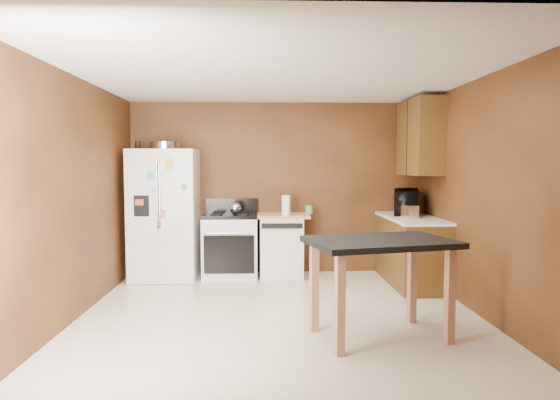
{
  "coord_description": "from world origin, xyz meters",
  "views": [
    {
      "loc": [
        -0.17,
        -5.09,
        1.58
      ],
      "look_at": [
        0.03,
        0.85,
        1.17
      ],
      "focal_mm": 32.0,
      "sensor_mm": 36.0,
      "label": 1
    }
  ],
  "objects_px": {
    "green_canister": "(309,210)",
    "kettle": "(235,208)",
    "island": "(380,254)",
    "pen_cup": "(138,145)",
    "toaster": "(410,212)",
    "gas_range": "(231,245)",
    "refrigerator": "(165,214)",
    "dishwasher": "(281,245)",
    "paper_towel": "(286,205)",
    "roasting_pan": "(165,146)",
    "microwave": "(406,203)"
  },
  "relations": [
    {
      "from": "pen_cup",
      "to": "toaster",
      "type": "relative_size",
      "value": 0.5
    },
    {
      "from": "kettle",
      "to": "toaster",
      "type": "relative_size",
      "value": 0.74
    },
    {
      "from": "pen_cup",
      "to": "refrigerator",
      "type": "bearing_deg",
      "value": 16.25
    },
    {
      "from": "pen_cup",
      "to": "island",
      "type": "distance_m",
      "value": 3.82
    },
    {
      "from": "roasting_pan",
      "to": "dishwasher",
      "type": "xyz_separation_m",
      "value": [
        1.61,
        0.08,
        -1.4
      ]
    },
    {
      "from": "gas_range",
      "to": "microwave",
      "type": "bearing_deg",
      "value": -4.76
    },
    {
      "from": "green_canister",
      "to": "toaster",
      "type": "relative_size",
      "value": 0.52
    },
    {
      "from": "green_canister",
      "to": "kettle",
      "type": "bearing_deg",
      "value": -171.55
    },
    {
      "from": "kettle",
      "to": "refrigerator",
      "type": "distance_m",
      "value": 0.99
    },
    {
      "from": "green_canister",
      "to": "microwave",
      "type": "relative_size",
      "value": 0.2
    },
    {
      "from": "toaster",
      "to": "island",
      "type": "bearing_deg",
      "value": -123.83
    },
    {
      "from": "paper_towel",
      "to": "island",
      "type": "distance_m",
      "value": 2.59
    },
    {
      "from": "microwave",
      "to": "pen_cup",
      "type": "bearing_deg",
      "value": 104.9
    },
    {
      "from": "green_canister",
      "to": "gas_range",
      "type": "distance_m",
      "value": 1.22
    },
    {
      "from": "paper_towel",
      "to": "refrigerator",
      "type": "bearing_deg",
      "value": 179.15
    },
    {
      "from": "kettle",
      "to": "toaster",
      "type": "height_order",
      "value": "kettle"
    },
    {
      "from": "island",
      "to": "toaster",
      "type": "bearing_deg",
      "value": 66.4
    },
    {
      "from": "toaster",
      "to": "microwave",
      "type": "height_order",
      "value": "microwave"
    },
    {
      "from": "toaster",
      "to": "dishwasher",
      "type": "height_order",
      "value": "toaster"
    },
    {
      "from": "microwave",
      "to": "dishwasher",
      "type": "distance_m",
      "value": 1.84
    },
    {
      "from": "refrigerator",
      "to": "gas_range",
      "type": "bearing_deg",
      "value": 3.81
    },
    {
      "from": "green_canister",
      "to": "toaster",
      "type": "bearing_deg",
      "value": -30.14
    },
    {
      "from": "refrigerator",
      "to": "pen_cup",
      "type": "bearing_deg",
      "value": -163.75
    },
    {
      "from": "gas_range",
      "to": "island",
      "type": "bearing_deg",
      "value": -59.05
    },
    {
      "from": "roasting_pan",
      "to": "pen_cup",
      "type": "relative_size",
      "value": 3.65
    },
    {
      "from": "gas_range",
      "to": "dishwasher",
      "type": "bearing_deg",
      "value": 1.94
    },
    {
      "from": "microwave",
      "to": "kettle",
      "type": "bearing_deg",
      "value": 102.42
    },
    {
      "from": "kettle",
      "to": "roasting_pan",
      "type": "bearing_deg",
      "value": 178.81
    },
    {
      "from": "roasting_pan",
      "to": "pen_cup",
      "type": "height_order",
      "value": "pen_cup"
    },
    {
      "from": "roasting_pan",
      "to": "green_canister",
      "type": "relative_size",
      "value": 3.53
    },
    {
      "from": "gas_range",
      "to": "toaster",
      "type": "bearing_deg",
      "value": -15.12
    },
    {
      "from": "refrigerator",
      "to": "dishwasher",
      "type": "height_order",
      "value": "refrigerator"
    },
    {
      "from": "green_canister",
      "to": "island",
      "type": "bearing_deg",
      "value": -81.15
    },
    {
      "from": "refrigerator",
      "to": "island",
      "type": "xyz_separation_m",
      "value": [
        2.44,
        -2.49,
        -0.13
      ]
    },
    {
      "from": "kettle",
      "to": "toaster",
      "type": "distance_m",
      "value": 2.36
    },
    {
      "from": "pen_cup",
      "to": "paper_towel",
      "type": "relative_size",
      "value": 0.41
    },
    {
      "from": "roasting_pan",
      "to": "pen_cup",
      "type": "distance_m",
      "value": 0.36
    },
    {
      "from": "paper_towel",
      "to": "green_canister",
      "type": "height_order",
      "value": "paper_towel"
    },
    {
      "from": "pen_cup",
      "to": "kettle",
      "type": "distance_m",
      "value": 1.58
    },
    {
      "from": "roasting_pan",
      "to": "refrigerator",
      "type": "relative_size",
      "value": 0.23
    },
    {
      "from": "dishwasher",
      "to": "kettle",
      "type": "bearing_deg",
      "value": -171.6
    },
    {
      "from": "roasting_pan",
      "to": "paper_towel",
      "type": "relative_size",
      "value": 1.51
    },
    {
      "from": "kettle",
      "to": "microwave",
      "type": "height_order",
      "value": "microwave"
    },
    {
      "from": "paper_towel",
      "to": "dishwasher",
      "type": "distance_m",
      "value": 0.59
    },
    {
      "from": "paper_towel",
      "to": "toaster",
      "type": "bearing_deg",
      "value": -19.25
    },
    {
      "from": "pen_cup",
      "to": "gas_range",
      "type": "bearing_deg",
      "value": 7.2
    },
    {
      "from": "microwave",
      "to": "refrigerator",
      "type": "distance_m",
      "value": 3.36
    },
    {
      "from": "pen_cup",
      "to": "refrigerator",
      "type": "xyz_separation_m",
      "value": [
        0.33,
        0.1,
        -0.96
      ]
    },
    {
      "from": "microwave",
      "to": "gas_range",
      "type": "bearing_deg",
      "value": 100.87
    },
    {
      "from": "refrigerator",
      "to": "dishwasher",
      "type": "xyz_separation_m",
      "value": [
        1.63,
        0.09,
        -0.45
      ]
    }
  ]
}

